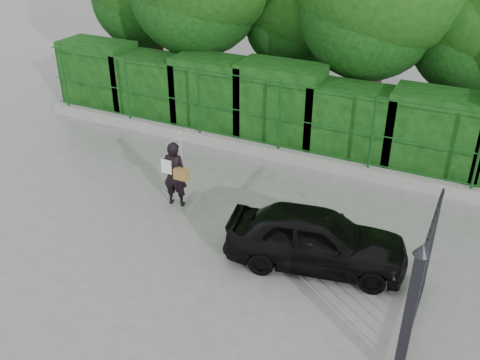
% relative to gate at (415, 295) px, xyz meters
% --- Properties ---
extents(ground, '(80.00, 80.00, 0.00)m').
position_rel_gate_xyz_m(ground, '(-4.60, 0.72, -1.19)').
color(ground, gray).
extents(kerb, '(14.00, 0.25, 0.30)m').
position_rel_gate_xyz_m(kerb, '(-4.60, 5.22, -1.04)').
color(kerb, '#9E9E99').
rests_on(kerb, ground).
extents(fence, '(14.13, 0.06, 1.80)m').
position_rel_gate_xyz_m(fence, '(-4.38, 5.22, 0.01)').
color(fence, '#114315').
rests_on(fence, kerb).
extents(hedge, '(14.20, 1.20, 2.21)m').
position_rel_gate_xyz_m(hedge, '(-4.54, 6.22, -0.16)').
color(hedge, black).
rests_on(hedge, ground).
extents(gate, '(0.22, 2.33, 2.36)m').
position_rel_gate_xyz_m(gate, '(0.00, 0.00, 0.00)').
color(gate, black).
rests_on(gate, ground).
extents(woman, '(0.90, 0.92, 1.76)m').
position_rel_gate_xyz_m(woman, '(-5.27, 2.26, -0.02)').
color(woman, black).
rests_on(woman, ground).
extents(car, '(3.48, 1.93, 1.12)m').
position_rel_gate_xyz_m(car, '(-1.94, 1.56, -0.63)').
color(car, black).
rests_on(car, ground).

